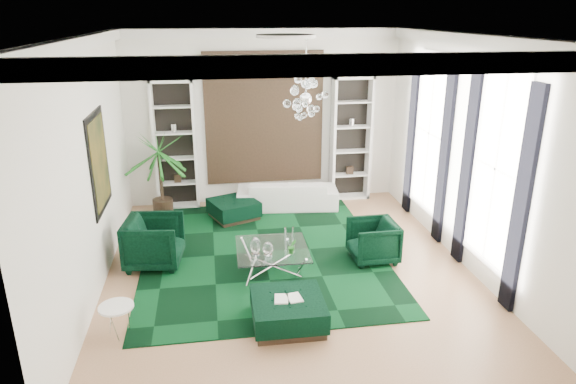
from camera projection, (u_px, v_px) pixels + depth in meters
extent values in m
cube|color=tan|center=(289.00, 270.00, 8.69)|extent=(6.00, 7.00, 0.02)
cube|color=white|center=(289.00, 34.00, 7.42)|extent=(6.00, 7.00, 0.02)
cube|color=white|center=(264.00, 118.00, 11.32)|extent=(6.00, 0.02, 3.80)
cube|color=white|center=(348.00, 263.00, 4.78)|extent=(6.00, 0.02, 3.80)
cube|color=white|center=(89.00, 170.00, 7.61)|extent=(0.02, 7.00, 3.80)
cube|color=white|center=(468.00, 153.00, 8.49)|extent=(0.02, 7.00, 3.80)
cylinder|color=white|center=(286.00, 36.00, 7.71)|extent=(0.90, 0.90, 0.05)
cube|color=black|center=(264.00, 118.00, 11.28)|extent=(2.50, 0.06, 2.80)
cube|color=black|center=(100.00, 162.00, 8.19)|extent=(0.04, 1.30, 1.60)
cube|color=white|center=(496.00, 169.00, 7.65)|extent=(0.03, 1.10, 2.90)
cube|color=black|center=(522.00, 203.00, 7.00)|extent=(0.07, 0.30, 3.25)
cube|color=black|center=(467.00, 170.00, 8.46)|extent=(0.07, 0.30, 3.25)
cube|color=white|center=(430.00, 133.00, 9.89)|extent=(0.03, 1.10, 2.90)
cube|color=black|center=(444.00, 157.00, 9.24)|extent=(0.07, 0.30, 3.25)
cube|color=black|center=(411.00, 137.00, 10.69)|extent=(0.07, 0.30, 3.25)
cube|color=black|center=(263.00, 253.00, 9.25)|extent=(4.20, 5.00, 0.02)
imported|color=silver|center=(287.00, 194.00, 11.32)|extent=(2.27, 1.08, 0.64)
imported|color=black|center=(154.00, 242.00, 8.71)|extent=(1.04, 1.02, 0.85)
imported|color=black|center=(373.00, 241.00, 8.90)|extent=(0.80, 0.78, 0.72)
cube|color=black|center=(234.00, 209.00, 10.76)|extent=(1.16, 1.16, 0.39)
cube|color=black|center=(288.00, 311.00, 7.10)|extent=(1.00, 1.00, 0.39)
cube|color=white|center=(288.00, 298.00, 7.03)|extent=(0.39, 0.26, 0.03)
cylinder|color=white|center=(118.00, 321.00, 6.83)|extent=(0.58, 0.58, 0.44)
imported|color=#1C6C1E|center=(292.00, 246.00, 8.28)|extent=(0.16, 0.13, 0.26)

